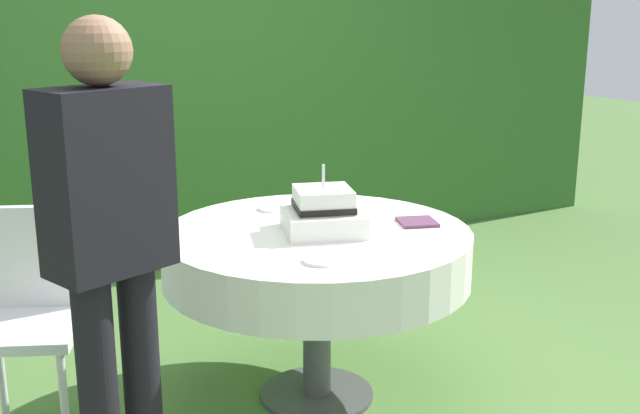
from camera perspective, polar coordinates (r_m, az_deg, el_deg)
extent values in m
plane|color=#547A3D|center=(3.41, -0.23, -13.81)|extent=(20.00, 20.00, 0.00)
cube|color=#336628|center=(5.00, -11.83, 12.59)|extent=(6.87, 0.44, 2.95)
cylinder|color=#4C4C51|center=(3.40, -0.23, -13.66)|extent=(0.48, 0.48, 0.02)
cylinder|color=#4C4C51|center=(3.25, -0.23, -8.27)|extent=(0.12, 0.12, 0.71)
cylinder|color=olive|center=(3.13, -0.24, -2.01)|extent=(1.23, 1.23, 0.03)
cylinder|color=white|center=(3.15, -0.24, -3.49)|extent=(1.26, 1.26, 0.20)
cube|color=white|center=(3.09, 0.24, -1.05)|extent=(0.39, 0.39, 0.09)
cube|color=white|center=(3.06, 0.24, 0.57)|extent=(0.27, 0.27, 0.09)
cube|color=black|center=(3.07, 0.24, 0.06)|extent=(0.28, 0.28, 0.03)
sphere|color=#E04C8C|center=(3.19, 1.81, 0.73)|extent=(0.08, 0.08, 0.08)
cylinder|color=silver|center=(3.04, 0.25, 2.29)|extent=(0.01, 0.01, 0.10)
cylinder|color=white|center=(3.39, 2.53, -0.32)|extent=(0.14, 0.14, 0.01)
cylinder|color=white|center=(3.45, -3.42, -0.08)|extent=(0.14, 0.14, 0.01)
cylinder|color=white|center=(2.74, 0.18, -3.96)|extent=(0.14, 0.14, 0.01)
cube|color=#603856|center=(3.24, 7.21, -1.11)|extent=(0.19, 0.19, 0.01)
cylinder|color=white|center=(3.00, -18.38, -13.95)|extent=(0.03, 0.03, 0.45)
cylinder|color=white|center=(3.36, -22.55, -11.16)|extent=(0.03, 0.03, 0.45)
cylinder|color=white|center=(3.27, -17.10, -11.32)|extent=(0.03, 0.03, 0.45)
cube|color=white|center=(3.08, -21.00, -8.40)|extent=(0.52, 0.52, 0.04)
cube|color=white|center=(3.16, -20.49, -3.46)|extent=(0.38, 0.19, 0.40)
cylinder|color=black|center=(2.54, -16.02, -14.03)|extent=(0.12, 0.12, 0.85)
cylinder|color=black|center=(2.62, -13.01, -12.94)|extent=(0.12, 0.12, 0.85)
cube|color=black|center=(2.34, -15.56, 1.86)|extent=(0.41, 0.31, 0.55)
sphere|color=#8C664C|center=(2.29, -16.20, 11.05)|extent=(0.20, 0.20, 0.20)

